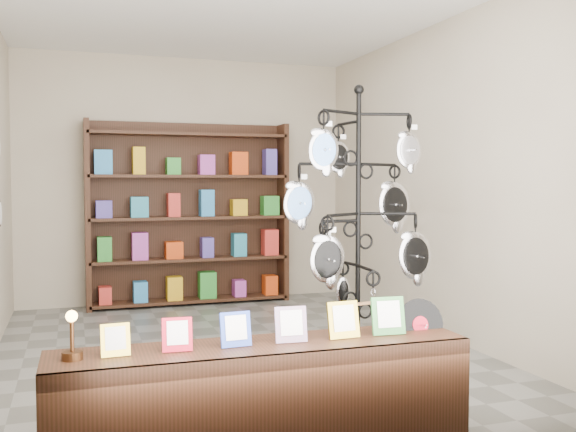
# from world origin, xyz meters

# --- Properties ---
(ground) EXTENTS (5.00, 5.00, 0.00)m
(ground) POSITION_xyz_m (0.00, 0.00, 0.00)
(ground) COLOR slate
(ground) RESTS_ON ground
(room_envelope) EXTENTS (5.00, 5.00, 5.00)m
(room_envelope) POSITION_xyz_m (0.00, 0.00, 1.85)
(room_envelope) COLOR #BDB298
(room_envelope) RESTS_ON ground
(display_tree) EXTENTS (1.11, 0.98, 2.16)m
(display_tree) POSITION_xyz_m (0.58, -1.28, 1.25)
(display_tree) COLOR black
(display_tree) RESTS_ON ground
(front_shelf) EXTENTS (2.35, 0.51, 0.83)m
(front_shelf) POSITION_xyz_m (-0.34, -2.04, 0.29)
(front_shelf) COLOR black
(front_shelf) RESTS_ON ground
(back_shelving) EXTENTS (2.42, 0.36, 2.20)m
(back_shelving) POSITION_xyz_m (0.00, 2.30, 1.03)
(back_shelving) COLOR black
(back_shelving) RESTS_ON ground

